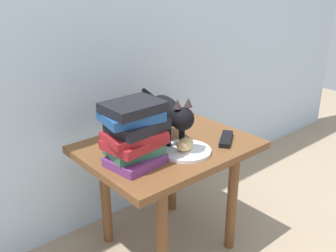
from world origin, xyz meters
TOP-DOWN VIEW (x-y plane):
  - ground_plane at (0.00, 0.00)m, footprint 6.00×6.00m
  - side_table at (0.00, 0.00)m, footprint 0.69×0.53m
  - plate at (0.00, -0.11)m, footprint 0.20×0.20m
  - bread_roll at (-0.01, -0.11)m, footprint 0.09×0.08m
  - cat at (0.01, 0.01)m, footprint 0.19×0.46m
  - book_stack at (-0.20, -0.05)m, footprint 0.23×0.20m
  - candle_jar at (-0.11, 0.18)m, footprint 0.07×0.07m
  - tv_remote at (0.20, -0.14)m, footprint 0.15×0.12m

SIDE VIEW (x-z plane):
  - ground_plane at x=0.00m, z-range 0.00..0.00m
  - side_table at x=0.00m, z-range 0.17..0.68m
  - plate at x=0.00m, z-range 0.50..0.52m
  - tv_remote at x=0.20m, z-range 0.50..0.52m
  - candle_jar at x=-0.11m, z-range 0.50..0.58m
  - bread_roll at x=-0.01m, z-range 0.52..0.57m
  - book_stack at x=-0.20m, z-range 0.51..0.74m
  - cat at x=0.01m, z-range 0.52..0.75m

